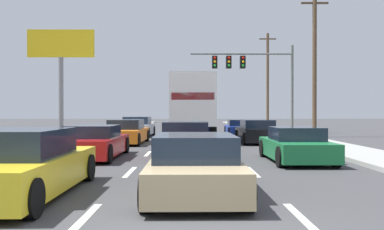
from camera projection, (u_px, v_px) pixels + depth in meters
name	position (u px, v px, depth m)	size (l,w,h in m)	color
ground_plane	(190.00, 135.00, 30.24)	(140.00, 140.00, 0.00)	#3D3D3F
sidewalk_right	(296.00, 138.00, 25.28)	(2.44, 80.00, 0.14)	#9E9E99
sidewalk_left	(84.00, 138.00, 25.19)	(2.44, 80.00, 0.14)	#9E9E99
lane_markings	(190.00, 138.00, 26.44)	(3.54, 52.00, 0.01)	silver
car_silver	(138.00, 127.00, 28.12)	(2.09, 4.31, 1.34)	#B7BABF
car_orange	(126.00, 133.00, 21.70)	(2.04, 4.62, 1.26)	orange
car_red	(94.00, 143.00, 14.95)	(1.93, 4.64, 1.18)	red
car_yellow	(20.00, 166.00, 8.15)	(2.00, 4.66, 1.33)	yellow
box_truck	(193.00, 105.00, 24.32)	(2.58, 9.03, 3.65)	white
car_maroon	(186.00, 141.00, 15.20)	(2.00, 4.13, 1.31)	maroon
car_tan	(195.00, 166.00, 8.45)	(1.93, 4.40, 1.21)	tan
car_blue	(240.00, 128.00, 28.66)	(1.94, 4.52, 1.13)	#1E389E
car_black	(257.00, 132.00, 22.05)	(1.91, 4.15, 1.25)	black
car_green	(296.00, 146.00, 13.80)	(1.88, 4.07, 1.16)	#196B38
traffic_signal_mast	(246.00, 68.00, 32.28)	(8.08, 0.69, 6.89)	#595B56
utility_pole_mid	(315.00, 64.00, 27.26)	(1.80, 0.28, 9.46)	brown
utility_pole_far	(268.00, 79.00, 43.91)	(1.80, 0.28, 10.03)	brown
roadside_billboard	(61.00, 58.00, 30.27)	(4.89, 0.36, 7.70)	slate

